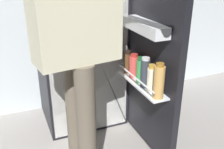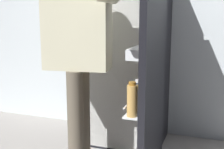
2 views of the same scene
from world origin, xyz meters
name	(u,v)px [view 1 (image 1 of 2)]	position (x,y,z in m)	size (l,w,h in m)	color
refrigerator	(83,29)	(0.03, 0.48, 0.82)	(0.70, 1.20, 1.64)	black
person	(77,32)	(-0.19, -0.13, 0.96)	(0.62, 0.73, 1.60)	#665B4C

